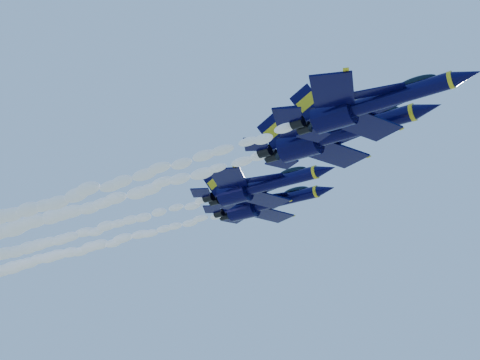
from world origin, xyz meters
The scene contains 8 objects.
jet_lead centered at (17.25, -11.72, 149.89)m, with size 16.04×13.15×5.96m.
smoke_trail_jet_lead centered at (-13.81, -11.72, 149.44)m, with size 48.41×2.04×1.84m, color white.
jet_second centered at (10.70, -4.57, 152.07)m, with size 18.66×15.31×6.93m.
smoke_trail_jet_second centered at (-21.48, -4.57, 151.59)m, with size 48.41×2.38×2.14m, color white.
jet_third centered at (-4.60, 6.47, 154.08)m, with size 18.07×14.82×6.72m.
smoke_trail_jet_third centered at (-36.52, 6.47, 153.60)m, with size 48.41×2.30×2.07m, color white.
jet_fourth centered at (-8.38, 14.19, 155.15)m, with size 18.06×14.81×6.71m.
smoke_trail_jet_fourth centered at (-40.30, 14.19, 154.68)m, with size 48.41×2.30×2.07m, color white.
Camera 1 is at (34.69, -57.64, 122.18)m, focal length 50.00 mm.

